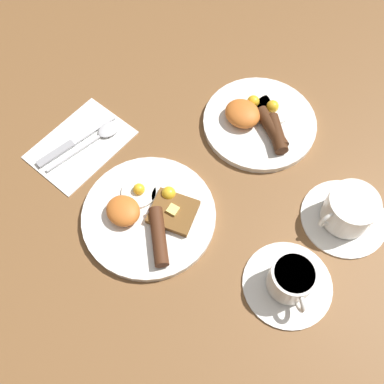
% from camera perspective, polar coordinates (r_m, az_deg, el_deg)
% --- Properties ---
extents(ground_plane, '(3.00, 3.00, 0.00)m').
position_cam_1_polar(ground_plane, '(0.90, -5.45, -3.23)').
color(ground_plane, brown).
extents(breakfast_plate_near, '(0.26, 0.26, 0.05)m').
position_cam_1_polar(breakfast_plate_near, '(0.88, -5.48, -2.90)').
color(breakfast_plate_near, white).
rests_on(breakfast_plate_near, ground_plane).
extents(breakfast_plate_far, '(0.25, 0.25, 0.05)m').
position_cam_1_polar(breakfast_plate_far, '(1.00, 8.50, 8.91)').
color(breakfast_plate_far, white).
rests_on(breakfast_plate_far, ground_plane).
extents(teacup_near, '(0.17, 0.17, 0.07)m').
position_cam_1_polar(teacup_near, '(0.84, 12.36, -10.97)').
color(teacup_near, white).
rests_on(teacup_near, ground_plane).
extents(teacup_far, '(0.17, 0.17, 0.08)m').
position_cam_1_polar(teacup_far, '(0.91, 19.21, -2.36)').
color(teacup_far, white).
rests_on(teacup_far, ground_plane).
extents(napkin, '(0.16, 0.22, 0.01)m').
position_cam_1_polar(napkin, '(1.00, -13.95, 5.89)').
color(napkin, white).
rests_on(napkin, ground_plane).
extents(knife, '(0.03, 0.20, 0.01)m').
position_cam_1_polar(knife, '(1.00, -14.97, 6.05)').
color(knife, silver).
rests_on(knife, napkin).
extents(spoon, '(0.04, 0.19, 0.01)m').
position_cam_1_polar(spoon, '(1.00, -11.33, 7.25)').
color(spoon, silver).
rests_on(spoon, napkin).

